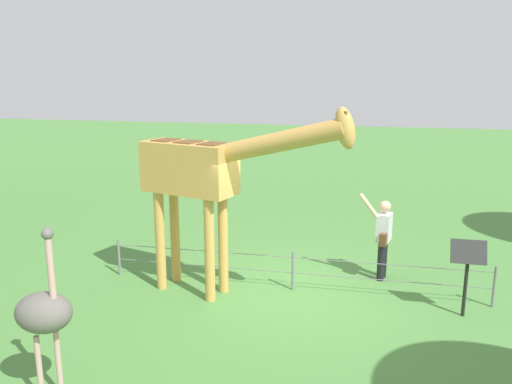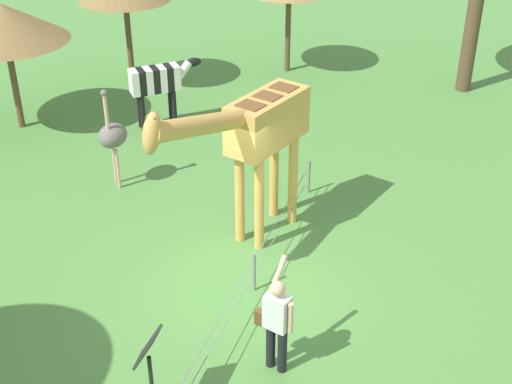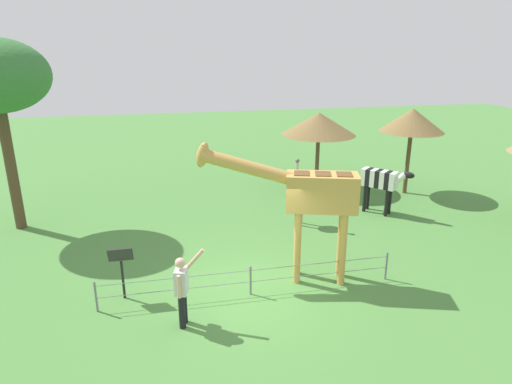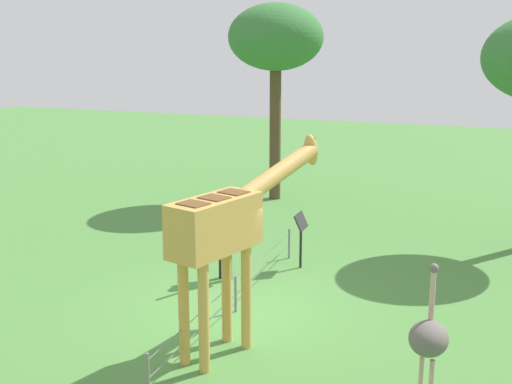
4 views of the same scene
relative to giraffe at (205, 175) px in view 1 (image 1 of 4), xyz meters
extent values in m
plane|color=#4C843D|center=(1.50, 0.43, -2.23)|extent=(60.00, 60.00, 0.00)
cylinder|color=gold|center=(0.26, 0.15, -1.29)|extent=(0.18, 0.18, 1.88)
cylinder|color=gold|center=(0.13, -0.27, -1.29)|extent=(0.18, 0.18, 1.88)
cylinder|color=gold|center=(-0.79, 0.47, -1.29)|extent=(0.18, 0.18, 1.88)
cylinder|color=gold|center=(-0.92, 0.05, -1.29)|extent=(0.18, 0.18, 1.88)
cube|color=gold|center=(-0.33, 0.10, 0.10)|extent=(1.83, 1.17, 0.90)
cube|color=brown|center=(0.15, -0.05, 0.56)|extent=(0.47, 0.53, 0.02)
cube|color=brown|center=(-0.33, 0.10, 0.56)|extent=(0.47, 0.53, 0.02)
cube|color=brown|center=(-0.81, 0.25, 0.56)|extent=(0.47, 0.53, 0.02)
cylinder|color=gold|center=(1.33, -0.41, 0.66)|extent=(2.35, 1.00, 0.89)
ellipsoid|color=gold|center=(2.42, -0.74, 0.95)|extent=(0.49, 0.38, 0.69)
cylinder|color=brown|center=(2.42, -0.68, 1.13)|extent=(0.05, 0.05, 0.14)
cylinder|color=brown|center=(2.42, -0.80, 1.13)|extent=(0.05, 0.05, 0.14)
cylinder|color=black|center=(3.12, 1.30, -1.84)|extent=(0.14, 0.14, 0.78)
cylinder|color=black|center=(3.17, 1.49, -1.84)|extent=(0.14, 0.14, 0.78)
cube|color=silver|center=(3.14, 1.39, -1.17)|extent=(0.32, 0.41, 0.55)
sphere|color=#D8AD8C|center=(3.14, 1.39, -0.76)|extent=(0.22, 0.22, 0.22)
cylinder|color=#D8AD8C|center=(2.83, 1.31, -0.74)|extent=(0.42, 0.18, 0.47)
cylinder|color=#D8AD8C|center=(3.20, 1.61, -1.18)|extent=(0.08, 0.08, 0.50)
cube|color=brown|center=(3.14, 1.17, -1.35)|extent=(0.17, 0.22, 0.24)
cylinder|color=#CC9E93|center=(-0.88, -3.38, -1.78)|extent=(0.07, 0.07, 0.90)
cylinder|color=#CC9E93|center=(-1.04, -3.54, -1.78)|extent=(0.07, 0.07, 0.90)
ellipsoid|color=#66605B|center=(-0.96, -3.46, -1.05)|extent=(0.70, 0.56, 0.49)
cylinder|color=#CC9E93|center=(-0.81, -3.46, -0.50)|extent=(0.08, 0.08, 0.80)
sphere|color=#66605B|center=(-0.81, -3.46, -0.05)|extent=(0.14, 0.14, 0.14)
cylinder|color=black|center=(4.45, 0.03, -1.75)|extent=(0.06, 0.06, 0.95)
cube|color=#2D2D2D|center=(4.45, 0.03, -1.10)|extent=(0.56, 0.21, 0.38)
cylinder|color=slate|center=(-2.00, 0.49, -1.85)|extent=(0.05, 0.05, 0.75)
cylinder|color=slate|center=(1.50, 0.49, -1.85)|extent=(0.05, 0.05, 0.75)
cylinder|color=slate|center=(5.00, 0.49, -1.85)|extent=(0.05, 0.05, 0.75)
cube|color=slate|center=(1.50, 0.49, -1.59)|extent=(7.00, 0.01, 0.01)
cube|color=slate|center=(1.50, 0.49, -1.89)|extent=(7.00, 0.01, 0.01)
camera|label=1|loc=(2.74, -8.56, 1.78)|focal=36.63mm
camera|label=2|loc=(10.56, 3.63, 5.32)|focal=49.62mm
camera|label=3|loc=(3.33, 9.72, 3.49)|focal=31.43mm
camera|label=4|loc=(-10.09, -4.24, 3.16)|focal=47.47mm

